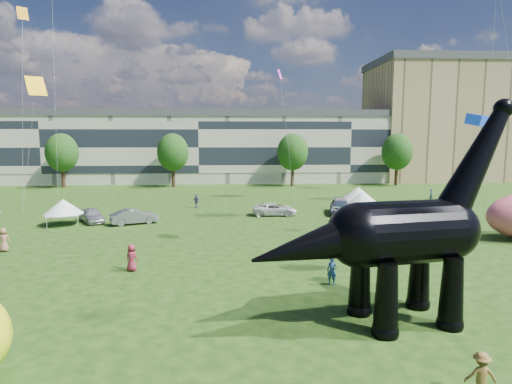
{
  "coord_description": "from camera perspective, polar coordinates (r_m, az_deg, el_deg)",
  "views": [
    {
      "loc": [
        -2.28,
        -18.73,
        8.54
      ],
      "look_at": [
        -0.75,
        8.0,
        5.0
      ],
      "focal_mm": 30.0,
      "sensor_mm": 36.0,
      "label": 1
    }
  ],
  "objects": [
    {
      "name": "ground",
      "position": [
        20.71,
        3.5,
        -16.83
      ],
      "size": [
        220.0,
        220.0,
        0.0
      ],
      "primitive_type": "plane",
      "color": "#16330C",
      "rests_on": "ground"
    },
    {
      "name": "terrace_row",
      "position": [
        80.97,
        -7.36,
        5.67
      ],
      "size": [
        78.0,
        11.0,
        12.0
      ],
      "primitive_type": "cube",
      "color": "beige",
      "rests_on": "ground"
    },
    {
      "name": "apartment_block",
      "position": [
        93.83,
        23.78,
        8.4
      ],
      "size": [
        28.0,
        18.0,
        22.0
      ],
      "primitive_type": "cube",
      "color": "tan",
      "rests_on": "ground"
    },
    {
      "name": "tree_far_left",
      "position": [
        76.93,
        -24.5,
        5.18
      ],
      "size": [
        5.2,
        5.2,
        9.44
      ],
      "color": "#382314",
      "rests_on": "ground"
    },
    {
      "name": "tree_mid_left",
      "position": [
        72.42,
        -11.04,
        5.61
      ],
      "size": [
        5.2,
        5.2,
        9.44
      ],
      "color": "#382314",
      "rests_on": "ground"
    },
    {
      "name": "tree_mid_right",
      "position": [
        72.5,
        4.9,
        5.73
      ],
      "size": [
        5.2,
        5.2,
        9.44
      ],
      "color": "#382314",
      "rests_on": "ground"
    },
    {
      "name": "tree_far_right",
      "position": [
        77.14,
        18.32,
        5.48
      ],
      "size": [
        5.2,
        5.2,
        9.44
      ],
      "color": "#382314",
      "rests_on": "ground"
    },
    {
      "name": "dinosaur_sculpture",
      "position": [
        20.34,
        18.07,
        -5.69
      ],
      "size": [
        13.07,
        4.61,
        10.64
      ],
      "rotation": [
        0.0,
        0.0,
        0.19
      ],
      "color": "black",
      "rests_on": "ground"
    },
    {
      "name": "car_silver",
      "position": [
        45.45,
        -21.08,
        -2.89
      ],
      "size": [
        3.69,
        4.48,
        1.44
      ],
      "primitive_type": "imported",
      "rotation": [
        0.0,
        0.0,
        0.56
      ],
      "color": "silver",
      "rests_on": "ground"
    },
    {
      "name": "car_grey",
      "position": [
        43.22,
        -15.93,
        -3.17
      ],
      "size": [
        4.71,
        3.14,
        1.47
      ],
      "primitive_type": "imported",
      "rotation": [
        0.0,
        0.0,
        1.96
      ],
      "color": "slate",
      "rests_on": "ground"
    },
    {
      "name": "car_white",
      "position": [
        46.1,
        2.49,
        -2.31
      ],
      "size": [
        4.85,
        2.32,
        1.34
      ],
      "primitive_type": "imported",
      "rotation": [
        0.0,
        0.0,
        1.55
      ],
      "color": "silver",
      "rests_on": "ground"
    },
    {
      "name": "car_dark",
      "position": [
        47.7,
        11.19,
        -1.97
      ],
      "size": [
        3.29,
        5.78,
        1.58
      ],
      "primitive_type": "imported",
      "rotation": [
        0.0,
        0.0,
        -0.21
      ],
      "color": "#595960",
      "rests_on": "ground"
    },
    {
      "name": "gazebo_near",
      "position": [
        47.03,
        13.92,
        -0.98
      ],
      "size": [
        4.26,
        4.26,
        2.5
      ],
      "rotation": [
        0.0,
        0.0,
        0.21
      ],
      "color": "silver",
      "rests_on": "ground"
    },
    {
      "name": "gazebo_far",
      "position": [
        49.56,
        13.42,
        -0.29
      ],
      "size": [
        4.2,
        4.2,
        2.81
      ],
      "rotation": [
        0.0,
        0.0,
        -0.04
      ],
      "color": "silver",
      "rests_on": "ground"
    },
    {
      "name": "gazebo_left",
      "position": [
        44.95,
        -24.3,
        -1.81
      ],
      "size": [
        4.38,
        4.38,
        2.51
      ],
      "rotation": [
        0.0,
        0.0,
        0.25
      ],
      "color": "silver",
      "rests_on": "ground"
    },
    {
      "name": "visitors",
      "position": [
        36.26,
        -2.56,
        -4.73
      ],
      "size": [
        49.79,
        41.72,
        1.84
      ],
      "color": "navy",
      "rests_on": "ground"
    }
  ]
}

